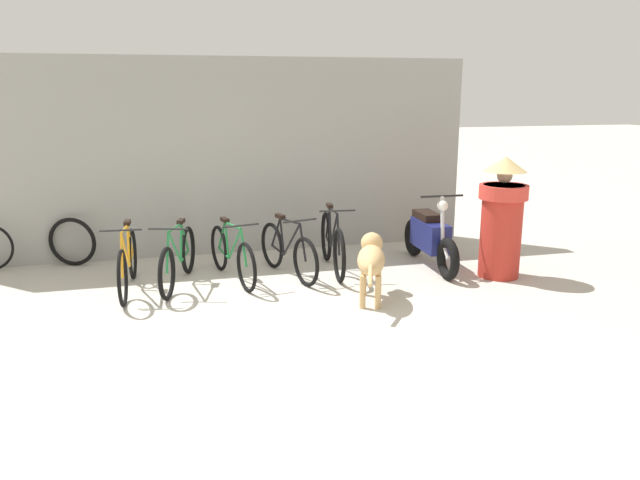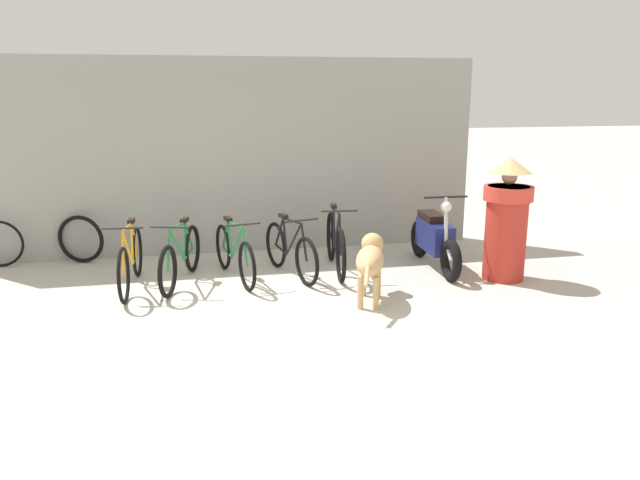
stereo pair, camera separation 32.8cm
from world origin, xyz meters
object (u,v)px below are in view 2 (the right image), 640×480
object	(u,v)px
spare_tire_left	(81,239)
bicycle_0	(131,261)
motorcycle	(435,239)
bicycle_2	(234,254)
stray_dog	(370,259)
bicycle_4	(336,244)
person_in_robes	(507,218)
bicycle_3	(290,251)
bicycle_1	(181,258)

from	to	relation	value
spare_tire_left	bicycle_0	bearing A→B (deg)	-60.15
bicycle_0	motorcycle	bearing A→B (deg)	94.98
bicycle_2	spare_tire_left	bearing A→B (deg)	-133.44
motorcycle	stray_dog	distance (m)	1.64
bicycle_4	bicycle_2	bearing A→B (deg)	-79.49
bicycle_0	person_in_robes	xyz separation A→B (m)	(4.64, -0.57, 0.44)
bicycle_0	bicycle_3	world-z (taller)	bicycle_0
bicycle_4	motorcycle	distance (m)	1.35
bicycle_4	bicycle_0	bearing A→B (deg)	-78.68
person_in_robes	bicycle_1	bearing A→B (deg)	20.72
bicycle_3	stray_dog	bearing A→B (deg)	17.77
bicycle_1	bicycle_3	distance (m)	1.39
bicycle_1	person_in_robes	size ratio (longest dim) A/B	1.06
spare_tire_left	bicycle_2	bearing A→B (deg)	-30.99
bicycle_0	bicycle_2	world-z (taller)	bicycle_0
bicycle_1	bicycle_3	xyz separation A→B (m)	(1.39, 0.03, 0.00)
bicycle_0	bicycle_4	xyz separation A→B (m)	(2.62, 0.23, 0.01)
bicycle_1	stray_dog	distance (m)	2.41
motorcycle	stray_dog	bearing A→B (deg)	-46.49
bicycle_0	spare_tire_left	bearing A→B (deg)	-146.11
stray_dog	bicycle_2	bearing A→B (deg)	71.87
bicycle_4	motorcycle	size ratio (longest dim) A/B	0.98
bicycle_1	spare_tire_left	world-z (taller)	bicycle_1
stray_dog	person_in_robes	bearing A→B (deg)	-56.89
bicycle_4	stray_dog	distance (m)	1.26
bicycle_0	bicycle_3	size ratio (longest dim) A/B	1.13
bicycle_0	bicycle_1	size ratio (longest dim) A/B	1.05
bicycle_4	motorcycle	bearing A→B (deg)	89.02
bicycle_3	spare_tire_left	world-z (taller)	bicycle_3
bicycle_1	stray_dog	world-z (taller)	bicycle_1
bicycle_4	person_in_robes	distance (m)	2.22
person_in_robes	bicycle_2	bearing A→B (deg)	18.22
bicycle_0	person_in_robes	bearing A→B (deg)	87.06
bicycle_1	bicycle_2	bearing A→B (deg)	109.74
bicycle_1	person_in_robes	distance (m)	4.13
motorcycle	stray_dog	xyz separation A→B (m)	(-1.23, -1.08, 0.08)
spare_tire_left	bicycle_3	bearing A→B (deg)	-24.13
bicycle_4	spare_tire_left	distance (m)	3.58
person_in_robes	spare_tire_left	xyz separation A→B (m)	(-5.42, 1.93, -0.46)
bicycle_2	bicycle_4	world-z (taller)	bicycle_4
bicycle_0	person_in_robes	distance (m)	4.70
bicycle_2	stray_dog	distance (m)	1.87
bicycle_3	stray_dog	size ratio (longest dim) A/B	1.24
bicycle_0	bicycle_2	distance (m)	1.27
person_in_robes	motorcycle	bearing A→B (deg)	-12.55
bicycle_1	person_in_robes	xyz separation A→B (m)	(4.05, -0.66, 0.46)
bicycle_0	bicycle_4	bearing A→B (deg)	99.14
bicycle_4	stray_dog	world-z (taller)	bicycle_4
bicycle_0	stray_dog	xyz separation A→B (m)	(2.73, -1.02, 0.14)
motorcycle	bicycle_3	bearing A→B (deg)	-89.51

